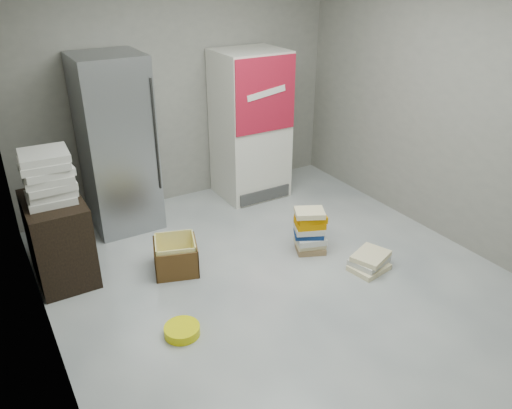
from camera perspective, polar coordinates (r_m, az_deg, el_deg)
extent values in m
plane|color=silver|center=(4.61, 4.64, -10.23)|extent=(5.00, 5.00, 0.00)
cube|color=gray|center=(6.06, -8.83, 13.25)|extent=(4.00, 0.04, 2.80)
cube|color=gray|center=(3.28, -24.36, -0.30)|extent=(0.04, 5.00, 2.80)
cube|color=gray|center=(5.32, 23.44, 9.59)|extent=(0.04, 5.00, 2.80)
cube|color=#989AA0|center=(5.58, -15.62, 6.61)|extent=(0.70, 0.70, 1.90)
cylinder|color=#333333|center=(5.29, -11.37, 7.73)|extent=(0.02, 0.02, 1.19)
cube|color=silver|center=(6.19, -0.68, 9.02)|extent=(0.80, 0.70, 1.80)
cube|color=#AF142B|center=(5.77, 1.13, 12.37)|extent=(0.78, 0.02, 0.85)
cube|color=white|center=(5.75, 1.21, 12.60)|extent=(0.50, 0.01, 0.14)
cube|color=#3F3F3F|center=(6.19, 1.03, 1.07)|extent=(0.70, 0.02, 0.15)
cube|color=black|center=(5.00, -21.58, -3.64)|extent=(0.50, 0.80, 0.80)
cube|color=beige|center=(4.80, -22.40, 0.78)|extent=(0.41, 0.41, 0.06)
cube|color=beige|center=(4.79, -22.33, 1.62)|extent=(0.42, 0.42, 0.06)
cube|color=beige|center=(4.75, -22.50, 2.24)|extent=(0.40, 0.40, 0.06)
cube|color=beige|center=(4.73, -22.71, 2.97)|extent=(0.42, 0.42, 0.06)
cube|color=beige|center=(4.71, -22.83, 3.71)|extent=(0.42, 0.42, 0.06)
cube|color=beige|center=(4.69, -23.08, 4.40)|extent=(0.42, 0.42, 0.06)
cube|color=beige|center=(4.68, -23.10, 5.21)|extent=(0.42, 0.42, 0.06)
cube|color=olive|center=(5.24, 6.24, -5.01)|extent=(0.36, 0.33, 0.06)
cube|color=beige|center=(5.22, 6.18, -4.37)|extent=(0.35, 0.31, 0.06)
cube|color=silver|center=(5.17, 6.26, -3.94)|extent=(0.35, 0.31, 0.06)
cube|color=navy|center=(5.16, 6.02, -3.26)|extent=(0.36, 0.34, 0.05)
cube|color=silver|center=(5.12, 6.10, -2.76)|extent=(0.36, 0.33, 0.06)
cube|color=#D38600|center=(5.10, 6.17, -2.11)|extent=(0.35, 0.32, 0.07)
cube|color=#D38600|center=(5.07, 6.30, -1.42)|extent=(0.35, 0.31, 0.07)
cube|color=beige|center=(5.02, 6.14, -0.95)|extent=(0.36, 0.33, 0.05)
cube|color=beige|center=(5.04, 12.79, -7.02)|extent=(0.40, 0.34, 0.05)
cube|color=silver|center=(5.04, 12.79, -6.24)|extent=(0.42, 0.37, 0.06)
cube|color=beige|center=(5.01, 12.99, -5.74)|extent=(0.44, 0.39, 0.05)
cube|color=yellow|center=(4.99, -9.03, -7.28)|extent=(0.49, 0.49, 0.01)
cube|color=brown|center=(5.09, -9.30, -4.75)|extent=(0.39, 0.14, 0.29)
cube|color=brown|center=(4.75, -8.97, -7.18)|extent=(0.39, 0.14, 0.29)
cube|color=brown|center=(4.92, -11.46, -6.15)|extent=(0.14, 0.39, 0.29)
cube|color=brown|center=(4.92, -6.83, -5.69)|extent=(0.14, 0.39, 0.29)
cube|color=yellow|center=(5.06, -9.30, -4.66)|extent=(0.36, 0.13, 0.33)
cube|color=yellow|center=(4.75, -9.00, -6.87)|extent=(0.36, 0.13, 0.33)
cube|color=yellow|center=(4.90, -11.27, -5.93)|extent=(0.13, 0.36, 0.33)
cube|color=yellow|center=(4.91, -7.04, -5.52)|extent=(0.13, 0.36, 0.33)
cylinder|color=#F0E907|center=(4.20, -8.45, -14.05)|extent=(0.36, 0.36, 0.08)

